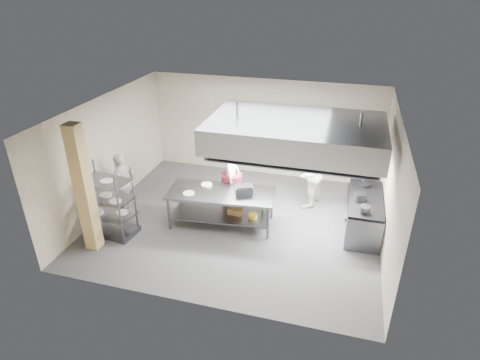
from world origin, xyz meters
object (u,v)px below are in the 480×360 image
(chef_head, at_px, (231,176))
(chef_plating, at_px, (123,183))
(cooking_range, at_px, (364,215))
(island, at_px, (222,208))
(stockpot, at_px, (360,197))
(chef_line, at_px, (309,173))
(pass_rack, at_px, (108,201))
(griddle, at_px, (244,190))

(chef_head, relative_size, chef_plating, 1.17)
(cooking_range, relative_size, chef_plating, 1.20)
(island, relative_size, stockpot, 9.28)
(island, xyz_separation_m, chef_head, (0.01, 0.76, 0.52))
(chef_plating, relative_size, stockpot, 5.93)
(chef_line, bearing_deg, stockpot, 65.91)
(chef_head, xyz_separation_m, chef_plating, (-2.66, -0.88, -0.14))
(pass_rack, bearing_deg, cooking_range, 23.28)
(pass_rack, relative_size, cooking_range, 0.87)
(cooking_range, height_order, stockpot, stockpot)
(cooking_range, bearing_deg, chef_head, 178.59)
(cooking_range, height_order, griddle, griddle)
(stockpot, bearing_deg, island, -171.19)
(pass_rack, height_order, chef_plating, pass_rack)
(chef_head, height_order, stockpot, chef_head)
(griddle, bearing_deg, pass_rack, 179.96)
(griddle, xyz_separation_m, stockpot, (2.70, 0.45, -0.01))
(cooking_range, height_order, chef_line, chef_line)
(island, distance_m, griddle, 0.79)
(chef_plating, relative_size, griddle, 4.00)
(cooking_range, relative_size, stockpot, 7.14)
(chef_head, bearing_deg, cooking_range, -99.47)
(island, bearing_deg, pass_rack, -161.66)
(chef_head, height_order, chef_line, chef_line)
(cooking_range, distance_m, chef_plating, 6.15)
(pass_rack, relative_size, stockpot, 6.22)
(island, xyz_separation_m, griddle, (0.56, 0.06, 0.56))
(chef_plating, distance_m, stockpot, 5.95)
(pass_rack, bearing_deg, island, 30.56)
(pass_rack, xyz_separation_m, chef_plating, (-0.20, 0.98, -0.04))
(chef_plating, bearing_deg, stockpot, 97.87)
(island, height_order, griddle, griddle)
(chef_head, relative_size, stockpot, 6.93)
(chef_line, bearing_deg, griddle, -29.49)
(chef_head, relative_size, chef_line, 0.99)
(chef_line, bearing_deg, chef_head, -54.63)
(cooking_range, relative_size, chef_line, 1.02)
(chef_plating, xyz_separation_m, griddle, (3.21, 0.17, 0.18))
(chef_head, xyz_separation_m, stockpot, (3.25, -0.26, 0.03))
(pass_rack, height_order, cooking_range, pass_rack)
(pass_rack, height_order, stockpot, pass_rack)
(pass_rack, distance_m, cooking_range, 6.16)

